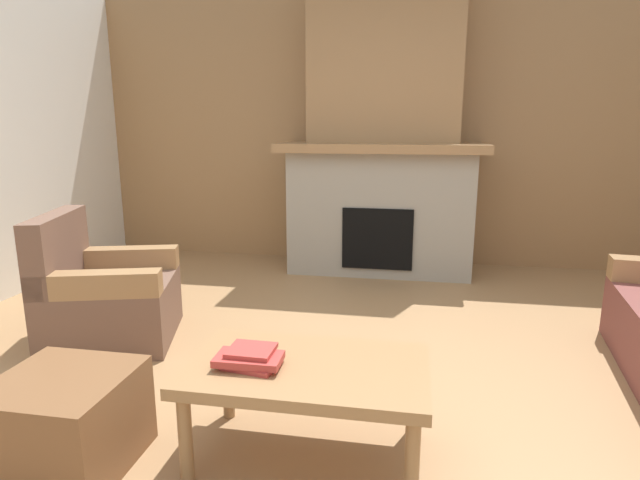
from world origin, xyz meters
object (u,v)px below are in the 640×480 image
(armchair, at_px, (105,297))
(coffee_table, at_px, (307,376))
(fireplace, at_px, (382,150))
(ottoman, at_px, (66,422))

(armchair, distance_m, coffee_table, 1.85)
(fireplace, relative_size, coffee_table, 2.70)
(armchair, distance_m, ottoman, 1.36)
(armchair, bearing_deg, fireplace, 51.48)
(fireplace, bearing_deg, armchair, -128.52)
(armchair, bearing_deg, ottoman, -64.18)
(fireplace, relative_size, ottoman, 5.19)
(fireplace, bearing_deg, ottoman, -107.84)
(armchair, bearing_deg, coffee_table, -32.36)
(coffee_table, height_order, ottoman, coffee_table)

